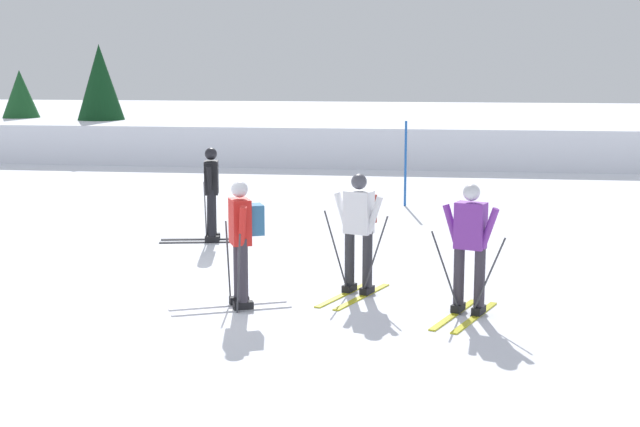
% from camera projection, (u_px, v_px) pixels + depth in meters
% --- Properties ---
extents(ground_plane, '(120.00, 120.00, 0.00)m').
position_uv_depth(ground_plane, '(182.00, 292.00, 13.02)').
color(ground_plane, white).
extents(far_snow_ridge, '(80.00, 7.46, 1.24)m').
position_uv_depth(far_snow_ridge, '(336.00, 138.00, 31.17)').
color(far_snow_ridge, white).
rests_on(far_snow_ridge, ground).
extents(skier_white, '(0.95, 1.63, 1.71)m').
position_uv_depth(skier_white, '(359.00, 227.00, 12.76)').
color(skier_white, gold).
rests_on(skier_white, ground).
extents(skier_purple, '(0.95, 1.63, 1.71)m').
position_uv_depth(skier_purple, '(470.00, 245.00, 11.72)').
color(skier_purple, gold).
rests_on(skier_purple, ground).
extents(skier_red, '(1.61, 0.99, 1.71)m').
position_uv_depth(skier_red, '(242.00, 237.00, 12.02)').
color(skier_red, silver).
rests_on(skier_red, ground).
extents(skier_black, '(1.64, 0.99, 1.71)m').
position_uv_depth(skier_black, '(211.00, 192.00, 16.49)').
color(skier_black, black).
rests_on(skier_black, ground).
extents(trail_marker_pole, '(0.05, 0.05, 1.92)m').
position_uv_depth(trail_marker_pole, '(405.00, 164.00, 20.50)').
color(trail_marker_pole, '#1E56AD').
rests_on(trail_marker_pole, ground).
extents(conifer_far_right, '(1.86, 1.86, 3.80)m').
position_uv_depth(conifer_far_right, '(100.00, 88.00, 31.14)').
color(conifer_far_right, '#513823').
rests_on(conifer_far_right, ground).
extents(conifer_far_centre, '(1.86, 1.86, 2.92)m').
position_uv_depth(conifer_far_centre, '(21.00, 104.00, 32.41)').
color(conifer_far_centre, '#513823').
rests_on(conifer_far_centre, ground).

